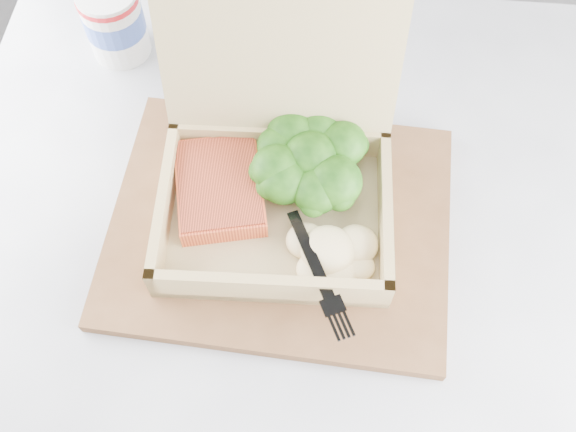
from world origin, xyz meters
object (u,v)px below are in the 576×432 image
at_px(cafe_table, 285,306).
at_px(takeout_container, 276,164).
at_px(paper_cup, 114,20).
at_px(serving_tray, 280,224).

height_order(cafe_table, takeout_container, takeout_container).
bearing_deg(cafe_table, takeout_container, 120.45).
relative_size(takeout_container, paper_cup, 3.24).
bearing_deg(takeout_container, paper_cup, 135.14).
bearing_deg(serving_tray, cafe_table, -55.86).
bearing_deg(takeout_container, serving_tray, -82.17).
distance_m(takeout_container, paper_cup, 0.29).
bearing_deg(paper_cup, serving_tray, -28.30).
height_order(serving_tray, paper_cup, paper_cup).
xyz_separation_m(cafe_table, paper_cup, (-0.29, 0.17, 0.23)).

